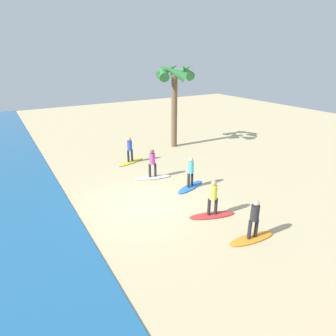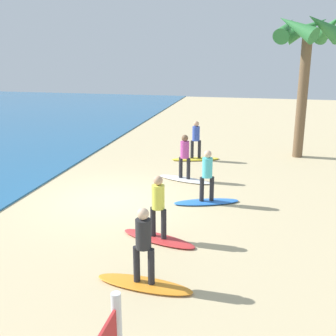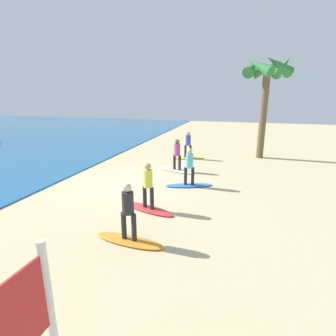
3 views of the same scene
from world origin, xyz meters
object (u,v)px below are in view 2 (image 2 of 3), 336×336
at_px(surfboard_yellow, 196,159).
at_px(palm_tree, 307,41).
at_px(surfer_blue, 207,172).
at_px(surfboard_blue, 206,202).
at_px(surfer_yellow, 196,137).
at_px(surfboard_red, 158,238).
at_px(surfboard_orange, 144,284).
at_px(surfer_red, 158,202).
at_px(surfer_orange, 143,240).
at_px(surfboard_white, 184,179).
at_px(surfer_white, 185,153).

xyz_separation_m(surfboard_yellow, palm_tree, (1.59, -4.41, 4.98)).
bearing_deg(surfer_blue, surfboard_blue, -90.00).
distance_m(surfboard_blue, surfer_yellow, 5.42).
bearing_deg(surfer_yellow, surfboard_red, -177.85).
xyz_separation_m(surfboard_orange, surfboard_yellow, (10.25, 0.53, 0.00)).
distance_m(surfboard_blue, palm_tree, 9.03).
xyz_separation_m(surfboard_red, surfboard_blue, (2.90, -0.86, 0.00)).
bearing_deg(surfboard_red, surfboard_yellow, -69.88).
height_order(surfboard_blue, surfboard_yellow, same).
bearing_deg(surfer_red, surfer_orange, -174.03).
xyz_separation_m(surfer_red, surfer_blue, (2.90, -0.86, 0.00)).
xyz_separation_m(surfer_blue, surfboard_yellow, (5.20, 1.16, -0.99)).
bearing_deg(surfboard_blue, surfboard_orange, 62.69).
distance_m(surfer_orange, surfboard_white, 7.31).
bearing_deg(surfboard_blue, surfboard_white, -83.20).
bearing_deg(surfer_orange, palm_tree, -18.16).
xyz_separation_m(surfer_orange, surfer_white, (7.23, 0.48, 0.00)).
relative_size(surfer_blue, surfer_white, 1.00).
bearing_deg(surfboard_red, surfer_blue, -88.52).
height_order(surfboard_white, surfboard_yellow, same).
xyz_separation_m(surfboard_red, surfer_white, (5.08, 0.25, 0.99)).
distance_m(surfboard_red, surfer_white, 5.18).
distance_m(surfboard_blue, surfboard_white, 2.45).
relative_size(surfer_white, surfer_yellow, 1.00).
relative_size(surfboard_orange, surfer_orange, 1.28).
xyz_separation_m(surfboard_orange, surfer_blue, (5.05, -0.63, 0.99)).
distance_m(surfboard_blue, surfer_blue, 0.99).
xyz_separation_m(surfer_yellow, palm_tree, (1.59, -4.41, 3.99)).
height_order(surfer_orange, palm_tree, palm_tree).
bearing_deg(surfer_blue, surfboard_yellow, 12.60).
height_order(surfboard_orange, surfboard_white, same).
xyz_separation_m(surfer_orange, surfboard_blue, (5.05, -0.63, -0.99)).
bearing_deg(surfer_red, surfboard_orange, -174.03).
bearing_deg(surfboard_orange, surfboard_red, -78.03).
height_order(surfer_orange, surfboard_blue, surfer_orange).
distance_m(surfer_orange, surfboard_yellow, 10.31).
relative_size(surfboard_orange, surfboard_blue, 1.00).
height_order(surfer_red, surfer_yellow, same).
height_order(surfboard_blue, palm_tree, palm_tree).
height_order(surfboard_blue, surfer_blue, surfer_blue).
xyz_separation_m(surfboard_blue, surfer_blue, (0.00, 0.00, 0.99)).
height_order(surfer_orange, surfboard_yellow, surfer_orange).
bearing_deg(surfer_blue, palm_tree, -25.57).
bearing_deg(surfboard_orange, palm_tree, -102.16).
bearing_deg(surfer_white, surfer_yellow, 1.02).
relative_size(surfer_red, surfboard_blue, 0.78).
bearing_deg(surfboard_yellow, surfboard_blue, 84.34).
height_order(surfboard_red, surfboard_yellow, same).
height_order(surfer_red, surfer_blue, same).
bearing_deg(surfboard_yellow, surfer_yellow, 71.74).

